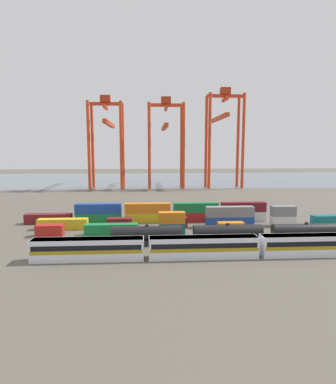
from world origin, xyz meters
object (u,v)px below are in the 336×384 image
at_px(shipping_container_12, 335,220).
at_px(shipping_container_18, 196,217).
at_px(shipping_container_4, 231,228).
at_px(shipping_container_16, 148,217).
at_px(gantry_crane_central, 166,134).
at_px(passenger_train, 203,246).
at_px(shipping_container_8, 229,222).
at_px(gantry_crane_west, 107,133).
at_px(gantry_crane_east, 223,128).
at_px(freight_tank_row, 228,234).

distance_m(shipping_container_12, shipping_container_18, 36.02).
distance_m(shipping_container_4, shipping_container_16, 23.28).
bearing_deg(gantry_crane_central, shipping_container_12, -66.07).
xyz_separation_m(passenger_train, shipping_container_12, (38.46, 23.20, -0.84)).
distance_m(shipping_container_8, gantry_crane_west, 101.74).
bearing_deg(shipping_container_12, shipping_container_4, -167.64).
height_order(shipping_container_8, shipping_container_12, same).
distance_m(passenger_train, gantry_crane_east, 119.10).
relative_size(passenger_train, gantry_crane_west, 1.33).
bearing_deg(shipping_container_16, shipping_container_12, -7.48).
height_order(gantry_crane_central, gantry_crane_east, gantry_crane_east).
height_order(shipping_container_16, gantry_crane_central, gantry_crane_central).
bearing_deg(gantry_crane_west, passenger_train, -74.76).
bearing_deg(shipping_container_16, shipping_container_4, -33.19).
distance_m(shipping_container_12, gantry_crane_east, 93.90).
height_order(shipping_container_8, shipping_container_16, same).
xyz_separation_m(gantry_crane_central, gantry_crane_east, (29.83, 0.42, 3.10)).
distance_m(freight_tank_row, shipping_container_4, 8.54).
bearing_deg(shipping_container_12, freight_tank_row, -155.62).
relative_size(passenger_train, shipping_container_12, 5.03).
height_order(freight_tank_row, gantry_crane_west, gantry_crane_west).
bearing_deg(freight_tank_row, shipping_container_4, 71.14).
distance_m(shipping_container_8, shipping_container_16, 21.75).
xyz_separation_m(shipping_container_4, shipping_container_12, (29.07, 6.37, 0.00)).
bearing_deg(shipping_container_18, shipping_container_8, -39.65).
bearing_deg(shipping_container_16, passenger_train, -71.16).
distance_m(passenger_train, shipping_container_4, 19.29).
bearing_deg(gantry_crane_central, freight_tank_row, -85.89).
relative_size(shipping_container_8, shipping_container_18, 1.00).
bearing_deg(shipping_container_4, shipping_container_16, 146.81).
bearing_deg(passenger_train, gantry_crane_west, 105.24).
xyz_separation_m(shipping_container_4, shipping_container_8, (1.31, 6.37, 0.00)).
bearing_deg(gantry_crane_west, shipping_container_18, -67.89).
bearing_deg(gantry_crane_central, shipping_container_18, -87.38).
relative_size(shipping_container_8, gantry_crane_east, 0.24).
bearing_deg(freight_tank_row, shipping_container_8, 74.28).
relative_size(shipping_container_4, shipping_container_8, 0.50).
bearing_deg(freight_tank_row, shipping_container_18, 99.90).
relative_size(shipping_container_4, gantry_crane_central, 0.13).
relative_size(freight_tank_row, shipping_container_8, 3.97).
relative_size(shipping_container_16, gantry_crane_east, 0.24).
distance_m(shipping_container_8, shipping_container_18, 9.99).
relative_size(shipping_container_18, gantry_crane_central, 0.27).
xyz_separation_m(shipping_container_16, gantry_crane_central, (9.35, 81.97, 26.06)).
bearing_deg(gantry_crane_central, gantry_crane_west, 178.62).
relative_size(shipping_container_18, gantry_crane_east, 0.24).
xyz_separation_m(passenger_train, freight_tank_row, (6.64, 8.78, -0.15)).
distance_m(freight_tank_row, gantry_crane_central, 106.11).
xyz_separation_m(passenger_train, shipping_container_18, (3.01, 29.58, -0.84)).
bearing_deg(gantry_crane_west, freight_tank_row, -70.22).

